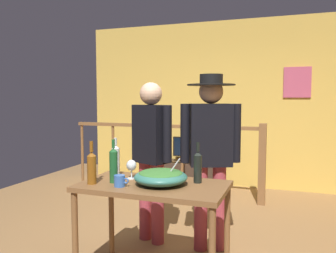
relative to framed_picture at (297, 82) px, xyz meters
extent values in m
plane|color=olive|center=(-0.98, -2.68, -1.74)|extent=(7.12, 7.12, 0.00)
cube|color=gold|center=(-0.98, 0.06, -0.35)|extent=(5.25, 0.10, 2.78)
cube|color=#BB4D68|center=(0.00, 0.00, 0.00)|extent=(0.41, 0.03, 0.48)
cylinder|color=brown|center=(-3.36, -0.89, -1.22)|extent=(0.04, 0.04, 1.04)
cylinder|color=brown|center=(-2.78, -0.89, -1.22)|extent=(0.04, 0.04, 1.04)
cylinder|color=brown|center=(-2.19, -0.89, -1.22)|extent=(0.04, 0.04, 1.04)
cylinder|color=brown|center=(-1.61, -0.89, -1.22)|extent=(0.04, 0.04, 1.04)
cylinder|color=brown|center=(-1.02, -0.89, -1.22)|extent=(0.04, 0.04, 1.04)
cylinder|color=brown|center=(-0.44, -0.89, -1.22)|extent=(0.04, 0.04, 1.04)
cube|color=brown|center=(-1.90, -0.89, -0.67)|extent=(3.00, 0.07, 0.05)
cube|color=brown|center=(-0.44, -0.89, -1.17)|extent=(0.10, 0.10, 1.14)
cube|color=#38281E|center=(-1.65, -0.29, -1.53)|extent=(0.90, 0.40, 0.42)
cube|color=black|center=(-1.65, -0.29, -1.31)|extent=(0.20, 0.12, 0.02)
cylinder|color=black|center=(-1.65, -0.29, -1.26)|extent=(0.03, 0.03, 0.08)
cube|color=black|center=(-1.65, -0.32, -1.06)|extent=(0.56, 0.06, 0.32)
cube|color=black|center=(-1.65, -0.35, -1.06)|extent=(0.52, 0.01, 0.29)
cube|color=brown|center=(-1.11, -3.26, -0.96)|extent=(1.19, 0.67, 0.04)
cylinder|color=brown|center=(-1.66, -3.56, -1.36)|extent=(0.05, 0.05, 0.76)
cylinder|color=brown|center=(-1.66, -2.97, -1.36)|extent=(0.05, 0.05, 0.76)
cylinder|color=brown|center=(-0.55, -2.97, -1.36)|extent=(0.05, 0.05, 0.76)
ellipsoid|color=#337060|center=(-1.04, -3.27, -0.88)|extent=(0.43, 0.43, 0.12)
ellipsoid|color=#38702D|center=(-1.04, -3.27, -0.84)|extent=(0.35, 0.35, 0.05)
cylinder|color=silver|center=(-0.95, -3.27, -0.82)|extent=(0.16, 0.01, 0.22)
cylinder|color=silver|center=(-1.35, -3.17, -0.93)|extent=(0.08, 0.08, 0.01)
cylinder|color=silver|center=(-1.35, -3.17, -0.90)|extent=(0.01, 0.01, 0.07)
ellipsoid|color=silver|center=(-1.35, -3.17, -0.82)|extent=(0.09, 0.09, 0.09)
cylinder|color=brown|center=(-1.57, -3.43, -0.82)|extent=(0.07, 0.07, 0.23)
cone|color=brown|center=(-1.57, -3.43, -0.69)|extent=(0.07, 0.07, 0.03)
cylinder|color=brown|center=(-1.57, -3.43, -0.63)|extent=(0.03, 0.03, 0.09)
cylinder|color=silver|center=(-1.54, -3.10, -0.81)|extent=(0.07, 0.07, 0.25)
cone|color=silver|center=(-1.54, -3.10, -0.68)|extent=(0.07, 0.07, 0.03)
cylinder|color=silver|center=(-1.54, -3.10, -0.63)|extent=(0.03, 0.03, 0.06)
cylinder|color=black|center=(-0.78, -3.11, -0.82)|extent=(0.07, 0.07, 0.23)
cone|color=black|center=(-0.78, -3.11, -0.70)|extent=(0.07, 0.07, 0.03)
cylinder|color=black|center=(-0.78, -3.11, -0.64)|extent=(0.03, 0.03, 0.08)
cylinder|color=#1E5628|center=(-1.43, -3.34, -0.81)|extent=(0.07, 0.07, 0.26)
cone|color=#1E5628|center=(-1.43, -3.34, -0.67)|extent=(0.07, 0.07, 0.03)
cylinder|color=#1E5628|center=(-1.43, -3.34, -0.62)|extent=(0.03, 0.03, 0.07)
cylinder|color=#3866B2|center=(-1.32, -3.44, -0.89)|extent=(0.09, 0.09, 0.09)
torus|color=#3866B2|center=(-1.27, -3.44, -0.89)|extent=(0.05, 0.01, 0.05)
cylinder|color=#9E3842|center=(-1.33, -2.59, -1.32)|extent=(0.13, 0.13, 0.83)
cylinder|color=#9E3842|center=(-1.50, -2.53, -1.32)|extent=(0.13, 0.13, 0.83)
cube|color=black|center=(-1.42, -2.56, -0.61)|extent=(0.40, 0.33, 0.59)
cylinder|color=black|center=(-1.21, -2.64, -0.60)|extent=(0.09, 0.09, 0.56)
cylinder|color=black|center=(-1.62, -2.48, -0.60)|extent=(0.09, 0.09, 0.56)
sphere|color=#D8A884|center=(-1.42, -2.56, -0.20)|extent=(0.23, 0.23, 0.23)
cylinder|color=#9E3842|center=(-0.71, -2.53, -1.32)|extent=(0.13, 0.13, 0.84)
cylinder|color=#9E3842|center=(-0.88, -2.59, -1.32)|extent=(0.13, 0.13, 0.84)
cube|color=black|center=(-0.80, -2.56, -0.60)|extent=(0.45, 0.35, 0.60)
cylinder|color=black|center=(-0.57, -2.47, -0.58)|extent=(0.09, 0.09, 0.57)
cylinder|color=black|center=(-1.03, -2.65, -0.58)|extent=(0.09, 0.09, 0.57)
sphere|color=#D8A884|center=(-0.80, -2.56, -0.18)|extent=(0.23, 0.23, 0.23)
cylinder|color=black|center=(-0.80, -2.56, -0.12)|extent=(0.46, 0.46, 0.01)
cylinder|color=black|center=(-0.80, -2.56, -0.07)|extent=(0.22, 0.22, 0.10)
camera|label=1|loc=(-0.06, -5.82, -0.24)|focal=37.07mm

